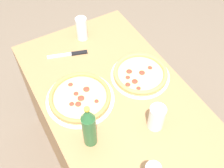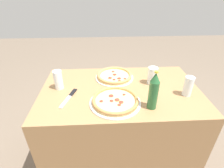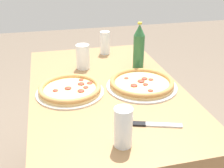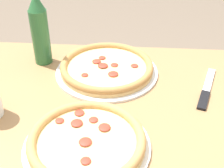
{
  "view_description": "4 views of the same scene",
  "coord_description": "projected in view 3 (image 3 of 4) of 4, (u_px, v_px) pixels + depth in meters",
  "views": [
    {
      "loc": [
        -0.73,
        0.42,
        1.88
      ],
      "look_at": [
        0.01,
        0.01,
        0.83
      ],
      "focal_mm": 45.0,
      "sensor_mm": 36.0,
      "label": 1
    },
    {
      "loc": [
        0.12,
        1.08,
        1.46
      ],
      "look_at": [
        0.06,
        -0.01,
        0.8
      ],
      "focal_mm": 28.0,
      "sensor_mm": 36.0,
      "label": 2
    },
    {
      "loc": [
        1.18,
        -0.25,
        1.36
      ],
      "look_at": [
        0.08,
        0.01,
        0.81
      ],
      "focal_mm": 45.0,
      "sensor_mm": 36.0,
      "label": 3
    },
    {
      "loc": [
        0.13,
        -0.7,
        1.32
      ],
      "look_at": [
        0.08,
        0.03,
        0.81
      ],
      "focal_mm": 50.0,
      "sensor_mm": 36.0,
      "label": 4
    }
  ],
  "objects": [
    {
      "name": "table",
      "position": [
        106.0,
        149.0,
        1.51
      ],
      "size": [
        1.16,
        0.71,
        0.76
      ],
      "color": "#997047",
      "rests_on": "ground_plane"
    },
    {
      "name": "beer_bottle",
      "position": [
        139.0,
        47.0,
        1.49
      ],
      "size": [
        0.06,
        0.06,
        0.26
      ],
      "color": "#286033",
      "rests_on": "table"
    },
    {
      "name": "glass_mango_juice",
      "position": [
        105.0,
        43.0,
        1.74
      ],
      "size": [
        0.06,
        0.06,
        0.14
      ],
      "color": "white",
      "rests_on": "table"
    },
    {
      "name": "pizza_pepperoni",
      "position": [
        70.0,
        89.0,
        1.27
      ],
      "size": [
        0.31,
        0.31,
        0.04
      ],
      "color": "silver",
      "rests_on": "table"
    },
    {
      "name": "pizza_margherita",
      "position": [
        142.0,
        84.0,
        1.33
      ],
      "size": [
        0.34,
        0.34,
        0.04
      ],
      "color": "silver",
      "rests_on": "table"
    },
    {
      "name": "glass_orange_juice",
      "position": [
        83.0,
        58.0,
        1.52
      ],
      "size": [
        0.07,
        0.07,
        0.13
      ],
      "color": "white",
      "rests_on": "table"
    },
    {
      "name": "glass_iced_tea",
      "position": [
        123.0,
        129.0,
        0.92
      ],
      "size": [
        0.06,
        0.06,
        0.14
      ],
      "color": "white",
      "rests_on": "table"
    },
    {
      "name": "knife",
      "position": [
        149.0,
        124.0,
        1.05
      ],
      "size": [
        0.09,
        0.22,
        0.01
      ],
      "color": "black",
      "rests_on": "table"
    }
  ]
}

